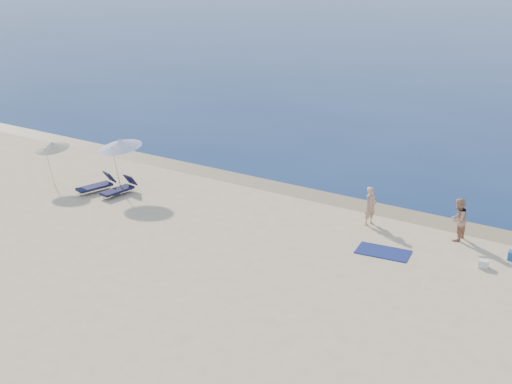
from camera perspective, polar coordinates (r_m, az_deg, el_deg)
wet_sand_strip at (r=28.86m, az=7.10°, el=-0.62°), size 240.00×1.60×0.00m
person_left at (r=26.12m, az=10.14°, el=-1.24°), size 0.54×0.67×1.60m
person_right at (r=25.54m, az=17.51°, el=-2.34°), size 0.74×0.89×1.68m
beach_towel at (r=24.14m, az=11.23°, el=-5.24°), size 2.05×1.31×0.03m
white_bag at (r=23.92m, az=19.56°, el=-6.04°), size 0.36×0.31×0.28m
umbrella_near at (r=29.65m, az=-12.01°, el=4.22°), size 2.64×2.65×2.59m
umbrella_far at (r=31.47m, az=-17.68°, el=3.95°), size 1.92×1.94×2.18m
lounger_left at (r=30.39m, az=-13.94°, el=0.60°), size 1.06×1.91×0.80m
lounger_right at (r=29.74m, az=-12.04°, el=0.31°), size 0.80×1.82×0.78m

